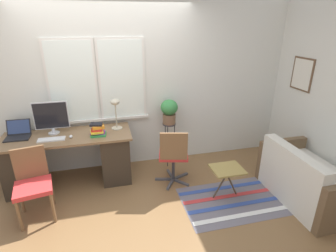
{
  "coord_description": "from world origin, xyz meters",
  "views": [
    {
      "loc": [
        -0.09,
        -3.26,
        2.25
      ],
      "look_at": [
        0.76,
        0.17,
        0.83
      ],
      "focal_mm": 28.0,
      "sensor_mm": 36.0,
      "label": 1
    }
  ],
  "objects_px": {
    "plant_stand": "(169,131)",
    "folding_stool": "(227,171)",
    "laptop": "(18,134)",
    "office_chair_swivel": "(173,155)",
    "monitor": "(51,117)",
    "keyboard": "(51,139)",
    "desk_lamp": "(115,107)",
    "book_stack": "(98,130)",
    "desk_chair_wooden": "(33,182)",
    "potted_plant": "(169,110)",
    "couch_loveseat": "(306,181)",
    "mouse": "(71,136)"
  },
  "relations": [
    {
      "from": "book_stack",
      "to": "desk_chair_wooden",
      "type": "distance_m",
      "value": 1.02
    },
    {
      "from": "keyboard",
      "to": "desk_lamp",
      "type": "bearing_deg",
      "value": 13.07
    },
    {
      "from": "monitor",
      "to": "couch_loveseat",
      "type": "xyz_separation_m",
      "value": [
        3.24,
        -1.31,
        -0.73
      ]
    },
    {
      "from": "monitor",
      "to": "desk_chair_wooden",
      "type": "bearing_deg",
      "value": -103.14
    },
    {
      "from": "potted_plant",
      "to": "mouse",
      "type": "bearing_deg",
      "value": -169.47
    },
    {
      "from": "plant_stand",
      "to": "office_chair_swivel",
      "type": "bearing_deg",
      "value": -97.97
    },
    {
      "from": "monitor",
      "to": "mouse",
      "type": "xyz_separation_m",
      "value": [
        0.25,
        -0.22,
        -0.23
      ]
    },
    {
      "from": "plant_stand",
      "to": "folding_stool",
      "type": "distance_m",
      "value": 1.2
    },
    {
      "from": "laptop",
      "to": "folding_stool",
      "type": "xyz_separation_m",
      "value": [
        2.69,
        -0.98,
        -0.41
      ]
    },
    {
      "from": "laptop",
      "to": "monitor",
      "type": "height_order",
      "value": "monitor"
    },
    {
      "from": "desk_lamp",
      "to": "mouse",
      "type": "bearing_deg",
      "value": -163.33
    },
    {
      "from": "book_stack",
      "to": "office_chair_swivel",
      "type": "bearing_deg",
      "value": -15.69
    },
    {
      "from": "office_chair_swivel",
      "to": "potted_plant",
      "type": "relative_size",
      "value": 2.24
    },
    {
      "from": "keyboard",
      "to": "book_stack",
      "type": "distance_m",
      "value": 0.61
    },
    {
      "from": "laptop",
      "to": "desk_lamp",
      "type": "relative_size",
      "value": 0.69
    },
    {
      "from": "office_chair_swivel",
      "to": "laptop",
      "type": "bearing_deg",
      "value": 1.07
    },
    {
      "from": "desk_chair_wooden",
      "to": "office_chair_swivel",
      "type": "relative_size",
      "value": 0.99
    },
    {
      "from": "keyboard",
      "to": "desk_chair_wooden",
      "type": "distance_m",
      "value": 0.64
    },
    {
      "from": "monitor",
      "to": "book_stack",
      "type": "relative_size",
      "value": 2.09
    },
    {
      "from": "couch_loveseat",
      "to": "potted_plant",
      "type": "xyz_separation_m",
      "value": [
        -1.53,
        1.36,
        0.67
      ]
    },
    {
      "from": "laptop",
      "to": "monitor",
      "type": "xyz_separation_m",
      "value": [
        0.45,
        0.02,
        0.2
      ]
    },
    {
      "from": "laptop",
      "to": "mouse",
      "type": "height_order",
      "value": "laptop"
    },
    {
      "from": "laptop",
      "to": "desk_chair_wooden",
      "type": "height_order",
      "value": "laptop"
    },
    {
      "from": "laptop",
      "to": "potted_plant",
      "type": "height_order",
      "value": "potted_plant"
    },
    {
      "from": "couch_loveseat",
      "to": "potted_plant",
      "type": "bearing_deg",
      "value": 48.4
    },
    {
      "from": "keyboard",
      "to": "desk_chair_wooden",
      "type": "bearing_deg",
      "value": -108.61
    },
    {
      "from": "laptop",
      "to": "book_stack",
      "type": "relative_size",
      "value": 1.39
    },
    {
      "from": "book_stack",
      "to": "folding_stool",
      "type": "bearing_deg",
      "value": -25.52
    },
    {
      "from": "couch_loveseat",
      "to": "folding_stool",
      "type": "xyz_separation_m",
      "value": [
        -1.0,
        0.3,
        0.12
      ]
    },
    {
      "from": "office_chair_swivel",
      "to": "folding_stool",
      "type": "xyz_separation_m",
      "value": [
        0.61,
        -0.49,
        -0.07
      ]
    },
    {
      "from": "keyboard",
      "to": "couch_loveseat",
      "type": "xyz_separation_m",
      "value": [
        3.24,
        -1.07,
        -0.49
      ]
    },
    {
      "from": "desk_lamp",
      "to": "plant_stand",
      "type": "bearing_deg",
      "value": 5.62
    },
    {
      "from": "folding_stool",
      "to": "keyboard",
      "type": "bearing_deg",
      "value": 161.05
    },
    {
      "from": "keyboard",
      "to": "desk_lamp",
      "type": "relative_size",
      "value": 0.77
    },
    {
      "from": "keyboard",
      "to": "potted_plant",
      "type": "relative_size",
      "value": 0.9
    },
    {
      "from": "desk_chair_wooden",
      "to": "keyboard",
      "type": "bearing_deg",
      "value": 60.95
    },
    {
      "from": "desk_lamp",
      "to": "book_stack",
      "type": "xyz_separation_m",
      "value": [
        -0.27,
        -0.2,
        -0.26
      ]
    },
    {
      "from": "laptop",
      "to": "desk_lamp",
      "type": "height_order",
      "value": "desk_lamp"
    },
    {
      "from": "book_stack",
      "to": "desk_lamp",
      "type": "bearing_deg",
      "value": 35.58
    },
    {
      "from": "laptop",
      "to": "office_chair_swivel",
      "type": "distance_m",
      "value": 2.17
    },
    {
      "from": "desk_lamp",
      "to": "laptop",
      "type": "bearing_deg",
      "value": 179.88
    },
    {
      "from": "potted_plant",
      "to": "laptop",
      "type": "bearing_deg",
      "value": -177.93
    },
    {
      "from": "monitor",
      "to": "keyboard",
      "type": "distance_m",
      "value": 0.33
    },
    {
      "from": "couch_loveseat",
      "to": "desk_lamp",
      "type": "bearing_deg",
      "value": 61.52
    },
    {
      "from": "couch_loveseat",
      "to": "potted_plant",
      "type": "distance_m",
      "value": 2.15
    },
    {
      "from": "office_chair_swivel",
      "to": "potted_plant",
      "type": "xyz_separation_m",
      "value": [
        0.08,
        0.56,
        0.48
      ]
    },
    {
      "from": "desk_lamp",
      "to": "desk_chair_wooden",
      "type": "relative_size",
      "value": 0.53
    },
    {
      "from": "desk_lamp",
      "to": "plant_stand",
      "type": "height_order",
      "value": "desk_lamp"
    },
    {
      "from": "desk_chair_wooden",
      "to": "desk_lamp",
      "type": "bearing_deg",
      "value": 24.2
    },
    {
      "from": "book_stack",
      "to": "desk_chair_wooden",
      "type": "xyz_separation_m",
      "value": [
        -0.79,
        -0.54,
        -0.37
      ]
    }
  ]
}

